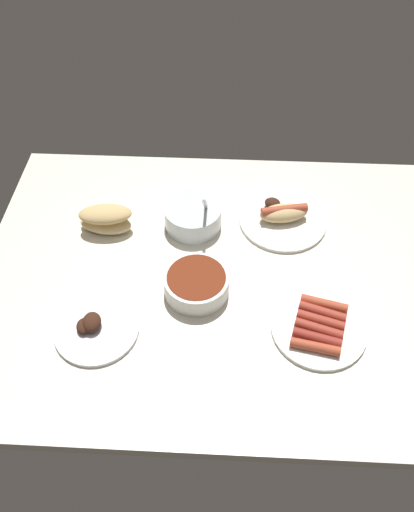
{
  "coord_description": "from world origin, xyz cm",
  "views": [
    {
      "loc": [
        0.98,
        -79.58,
        98.17
      ],
      "look_at": [
        -3.03,
        2.69,
        3.0
      ],
      "focal_mm": 35.44,
      "sensor_mm": 36.0,
      "label": 1
    }
  ],
  "objects": [
    {
      "name": "bowl_chili",
      "position": [
        -5.12,
        -6.04,
        3.0
      ],
      "size": [
        15.57,
        15.57,
        5.5
      ],
      "color": "white",
      "rests_on": "ground_plane"
    },
    {
      "name": "plate_hotdog_assembled",
      "position": [
        16.72,
        18.98,
        1.77
      ],
      "size": [
        23.72,
        23.72,
        5.61
      ],
      "color": "white",
      "rests_on": "ground_plane"
    },
    {
      "name": "bread_stack",
      "position": [
        -30.51,
        13.82,
        3.6
      ],
      "size": [
        15.0,
        8.64,
        7.2
      ],
      "color": "#E5C689",
      "rests_on": "ground_plane"
    },
    {
      "name": "bowl_coleslaw",
      "position": [
        -7.45,
        16.51,
        3.42
      ],
      "size": [
        15.28,
        15.28,
        15.47
      ],
      "color": "silver",
      "rests_on": "ground_plane"
    },
    {
      "name": "plate_grilled_meat",
      "position": [
        -27.42,
        -18.29,
        0.9
      ],
      "size": [
        19.33,
        19.33,
        4.05
      ],
      "color": "white",
      "rests_on": "ground_plane"
    },
    {
      "name": "ground_plane",
      "position": [
        0.0,
        0.0,
        -1.5
      ],
      "size": [
        120.0,
        90.0,
        3.0
      ],
      "primitive_type": "cube",
      "color": "silver"
    },
    {
      "name": "plate_sausages",
      "position": [
        23.31,
        -15.69,
        1.14
      ],
      "size": [
        21.78,
        21.78,
        3.2
      ],
      "color": "white",
      "rests_on": "ground_plane"
    }
  ]
}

